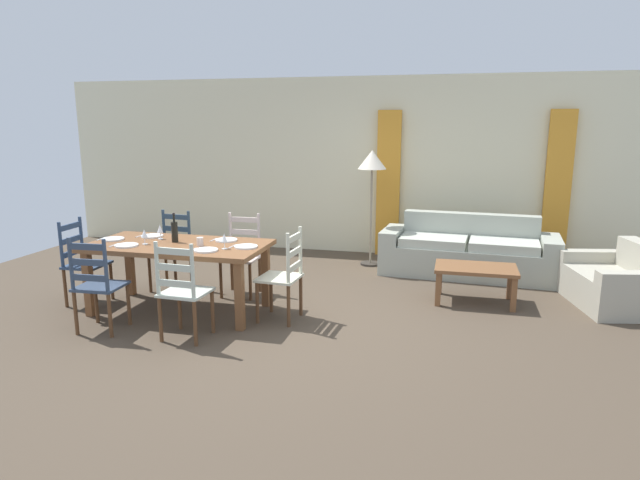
% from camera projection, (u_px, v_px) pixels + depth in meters
% --- Properties ---
extents(ground_plane, '(9.60, 9.60, 0.02)m').
position_uv_depth(ground_plane, '(289.00, 321.00, 5.67)').
color(ground_plane, '#4B3D30').
extents(wall_far, '(9.60, 0.16, 2.70)m').
position_uv_depth(wall_far, '(350.00, 166.00, 8.52)').
color(wall_far, beige).
rests_on(wall_far, ground_plane).
extents(curtain_panel_left, '(0.35, 0.08, 2.20)m').
position_uv_depth(curtain_panel_left, '(388.00, 184.00, 8.29)').
color(curtain_panel_left, orange).
rests_on(curtain_panel_left, ground_plane).
extents(curtain_panel_right, '(0.35, 0.08, 2.20)m').
position_uv_depth(curtain_panel_right, '(557.00, 189.00, 7.72)').
color(curtain_panel_right, orange).
rests_on(curtain_panel_right, ground_plane).
extents(dining_table, '(1.90, 0.96, 0.75)m').
position_uv_depth(dining_table, '(178.00, 251.00, 5.83)').
color(dining_table, brown).
rests_on(dining_table, ground_plane).
extents(dining_chair_near_left, '(0.44, 0.42, 0.96)m').
position_uv_depth(dining_chair_near_left, '(97.00, 285.00, 5.26)').
color(dining_chair_near_left, '#314058').
rests_on(dining_chair_near_left, ground_plane).
extents(dining_chair_near_right, '(0.44, 0.42, 0.96)m').
position_uv_depth(dining_chair_near_right, '(183.00, 291.00, 5.07)').
color(dining_chair_near_right, beige).
rests_on(dining_chair_near_right, ground_plane).
extents(dining_chair_far_left, '(0.45, 0.43, 0.96)m').
position_uv_depth(dining_chair_far_left, '(172.00, 251.00, 6.66)').
color(dining_chair_far_left, '#2F4355').
rests_on(dining_chair_far_left, ground_plane).
extents(dining_chair_far_right, '(0.43, 0.41, 0.96)m').
position_uv_depth(dining_chair_far_right, '(242.00, 255.00, 6.46)').
color(dining_chair_far_right, beige).
rests_on(dining_chair_far_right, ground_plane).
extents(dining_chair_head_west, '(0.42, 0.44, 0.96)m').
position_uv_depth(dining_chair_head_west, '(83.00, 262.00, 6.13)').
color(dining_chair_head_west, navy).
rests_on(dining_chair_head_west, ground_plane).
extents(dining_chair_head_east, '(0.43, 0.45, 0.96)m').
position_uv_depth(dining_chair_head_east, '(284.00, 275.00, 5.58)').
color(dining_chair_head_east, beige).
rests_on(dining_chair_head_east, ground_plane).
extents(dinner_plate_near_left, '(0.24, 0.24, 0.02)m').
position_uv_depth(dinner_plate_near_left, '(126.00, 245.00, 5.68)').
color(dinner_plate_near_left, white).
rests_on(dinner_plate_near_left, dining_table).
extents(fork_near_left, '(0.03, 0.17, 0.01)m').
position_uv_depth(fork_near_left, '(114.00, 245.00, 5.71)').
color(fork_near_left, silver).
rests_on(fork_near_left, dining_table).
extents(dinner_plate_near_right, '(0.24, 0.24, 0.02)m').
position_uv_depth(dinner_plate_near_right, '(206.00, 250.00, 5.46)').
color(dinner_plate_near_right, white).
rests_on(dinner_plate_near_right, dining_table).
extents(fork_near_right, '(0.02, 0.17, 0.01)m').
position_uv_depth(fork_near_right, '(192.00, 250.00, 5.50)').
color(fork_near_right, silver).
rests_on(fork_near_right, dining_table).
extents(dinner_plate_far_left, '(0.24, 0.24, 0.02)m').
position_uv_depth(dinner_plate_far_left, '(152.00, 236.00, 6.15)').
color(dinner_plate_far_left, white).
rests_on(dinner_plate_far_left, dining_table).
extents(fork_far_left, '(0.03, 0.17, 0.01)m').
position_uv_depth(fork_far_left, '(140.00, 236.00, 6.19)').
color(fork_far_left, silver).
rests_on(fork_far_left, dining_table).
extents(dinner_plate_far_right, '(0.24, 0.24, 0.02)m').
position_uv_depth(dinner_plate_far_right, '(226.00, 240.00, 5.94)').
color(dinner_plate_far_right, white).
rests_on(dinner_plate_far_right, dining_table).
extents(fork_far_right, '(0.02, 0.17, 0.01)m').
position_uv_depth(fork_far_right, '(214.00, 240.00, 5.97)').
color(fork_far_right, silver).
rests_on(fork_far_right, dining_table).
extents(dinner_plate_head_west, '(0.24, 0.24, 0.02)m').
position_uv_depth(dinner_plate_head_west, '(113.00, 239.00, 5.99)').
color(dinner_plate_head_west, white).
rests_on(dinner_plate_head_west, dining_table).
extents(fork_head_west, '(0.03, 0.17, 0.01)m').
position_uv_depth(fork_head_west, '(101.00, 239.00, 6.03)').
color(fork_head_west, silver).
rests_on(fork_head_west, dining_table).
extents(dinner_plate_head_east, '(0.24, 0.24, 0.02)m').
position_uv_depth(dinner_plate_head_east, '(246.00, 247.00, 5.62)').
color(dinner_plate_head_east, white).
rests_on(dinner_plate_head_east, dining_table).
extents(fork_head_east, '(0.03, 0.17, 0.01)m').
position_uv_depth(fork_head_east, '(233.00, 246.00, 5.66)').
color(fork_head_east, silver).
rests_on(fork_head_east, dining_table).
extents(wine_bottle, '(0.07, 0.07, 0.32)m').
position_uv_depth(wine_bottle, '(175.00, 231.00, 5.85)').
color(wine_bottle, black).
rests_on(wine_bottle, dining_table).
extents(wine_glass_near_left, '(0.06, 0.06, 0.16)m').
position_uv_depth(wine_glass_near_left, '(144.00, 234.00, 5.74)').
color(wine_glass_near_left, white).
rests_on(wine_glass_near_left, dining_table).
extents(wine_glass_near_right, '(0.06, 0.06, 0.16)m').
position_uv_depth(wine_glass_near_right, '(224.00, 238.00, 5.53)').
color(wine_glass_near_right, white).
rests_on(wine_glass_near_right, dining_table).
extents(wine_glass_far_left, '(0.06, 0.06, 0.16)m').
position_uv_depth(wine_glass_far_left, '(160.00, 229.00, 6.00)').
color(wine_glass_far_left, white).
rests_on(wine_glass_far_left, dining_table).
extents(coffee_cup_primary, '(0.07, 0.07, 0.09)m').
position_uv_depth(coffee_cup_primary, '(200.00, 242.00, 5.68)').
color(coffee_cup_primary, beige).
rests_on(coffee_cup_primary, dining_table).
extents(couch, '(2.33, 0.97, 0.80)m').
position_uv_depth(couch, '(468.00, 253.00, 7.35)').
color(couch, '#A4A999').
rests_on(couch, ground_plane).
extents(coffee_table, '(0.90, 0.56, 0.42)m').
position_uv_depth(coffee_table, '(476.00, 272.00, 6.17)').
color(coffee_table, brown).
rests_on(coffee_table, ground_plane).
extents(armchair_upholstered, '(1.02, 1.30, 0.72)m').
position_uv_depth(armchair_upholstered, '(619.00, 284.00, 6.07)').
color(armchair_upholstered, '#AFA996').
rests_on(armchair_upholstered, ground_plane).
extents(standing_lamp, '(0.40, 0.40, 1.64)m').
position_uv_depth(standing_lamp, '(372.00, 167.00, 7.61)').
color(standing_lamp, '#332D28').
rests_on(standing_lamp, ground_plane).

